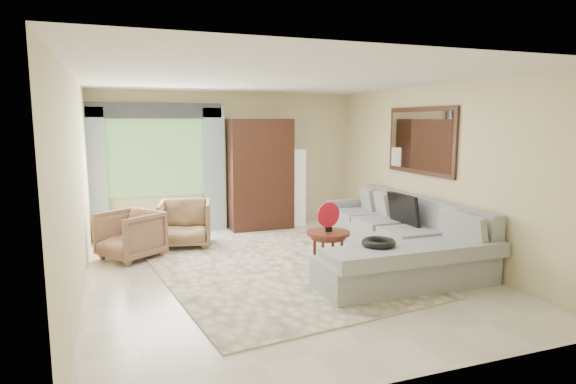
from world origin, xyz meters
name	(u,v)px	position (x,y,z in m)	size (l,w,h in m)	color
ground	(280,272)	(0.00, 0.00, 0.00)	(6.00, 6.00, 0.00)	silver
area_rug	(276,270)	(-0.04, 0.06, 0.01)	(3.00, 4.00, 0.02)	#F3E6C0
sectional_sofa	(399,243)	(1.78, -0.18, 0.28)	(2.30, 3.46, 0.90)	#989AA0
tv_screen	(403,209)	(2.05, 0.13, 0.72)	(0.06, 0.74, 0.48)	black
garden_hose	(379,243)	(1.00, -0.92, 0.55)	(0.43, 0.43, 0.09)	black
coffee_table	(328,252)	(0.58, -0.32, 0.31)	(0.59, 0.59, 0.59)	#451A12
red_disc	(328,215)	(0.58, -0.32, 0.82)	(0.34, 0.34, 0.03)	red
armchair_left	(130,235)	(-1.90, 1.38, 0.36)	(0.78, 0.80, 0.73)	#88624A
armchair_right	(185,224)	(-1.02, 1.83, 0.38)	(0.82, 0.84, 0.76)	#8C724C
potted_plant	(98,226)	(-2.39, 2.62, 0.28)	(0.50, 0.43, 0.55)	#999999
armoire	(260,174)	(0.55, 2.72, 1.05)	(1.20, 0.55, 2.10)	#321810
floor_lamp	(298,187)	(1.35, 2.78, 0.75)	(0.24, 0.24, 1.50)	silver
window	(156,158)	(-1.35, 2.97, 1.40)	(1.80, 0.04, 1.40)	#669E59
curtain_left	(94,174)	(-2.40, 2.88, 1.15)	(0.40, 0.08, 2.30)	#9EB7CC
curtain_right	(214,170)	(-0.30, 2.88, 1.15)	(0.40, 0.08, 2.30)	#9EB7CC
valance	(154,110)	(-1.35, 2.90, 2.25)	(2.40, 0.12, 0.26)	#1E232D
wall_mirror	(420,141)	(2.46, 0.35, 1.75)	(0.05, 1.70, 1.05)	black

